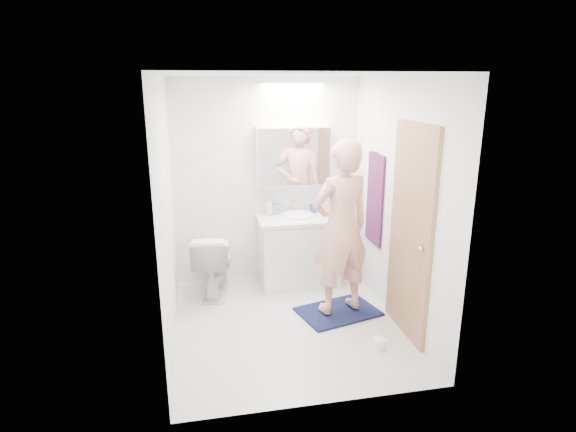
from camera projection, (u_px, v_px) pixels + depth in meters
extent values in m
plane|color=silver|center=(288.00, 323.00, 4.71)|extent=(2.50, 2.50, 0.00)
plane|color=white|center=(288.00, 74.00, 4.05)|extent=(2.50, 2.50, 0.00)
plane|color=white|center=(267.00, 181.00, 5.56)|extent=(2.50, 0.00, 2.50)
plane|color=white|center=(324.00, 255.00, 3.20)|extent=(2.50, 0.00, 2.50)
plane|color=white|center=(167.00, 214.00, 4.17)|extent=(0.00, 2.50, 2.50)
plane|color=white|center=(398.00, 202.00, 4.59)|extent=(0.00, 2.50, 2.50)
cube|color=white|center=(298.00, 252.00, 5.57)|extent=(0.90, 0.55, 0.78)
cube|color=silver|center=(299.00, 219.00, 5.46)|extent=(0.95, 0.58, 0.04)
cylinder|color=white|center=(298.00, 215.00, 5.48)|extent=(0.36, 0.36, 0.03)
cylinder|color=silver|center=(295.00, 206.00, 5.64)|extent=(0.02, 0.02, 0.16)
cube|color=white|center=(293.00, 156.00, 5.46)|extent=(0.88, 0.14, 0.70)
cube|color=silver|center=(295.00, 157.00, 5.39)|extent=(0.84, 0.01, 0.66)
imported|color=white|center=(214.00, 263.00, 5.28)|extent=(0.53, 0.78, 0.73)
cube|color=#12183A|center=(338.00, 312.00, 4.92)|extent=(0.91, 0.74, 0.02)
imported|color=#E29B87|center=(341.00, 228.00, 4.67)|extent=(0.73, 0.57, 1.77)
cube|color=tan|center=(411.00, 233.00, 4.31)|extent=(0.04, 0.80, 2.00)
sphere|color=gold|center=(421.00, 249.00, 4.03)|extent=(0.06, 0.06, 0.06)
cube|color=#101932|center=(375.00, 199.00, 5.13)|extent=(0.02, 0.42, 1.00)
cylinder|color=silver|center=(376.00, 152.00, 4.98)|extent=(0.07, 0.02, 0.02)
imported|color=beige|center=(269.00, 206.00, 5.50)|extent=(0.10, 0.10, 0.22)
imported|color=#618CD1|center=(276.00, 207.00, 5.55)|extent=(0.11, 0.11, 0.18)
imported|color=#3B43B2|center=(314.00, 208.00, 5.63)|extent=(0.12, 0.12, 0.10)
cylinder|color=white|center=(379.00, 344.00, 4.25)|extent=(0.11, 0.11, 0.10)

